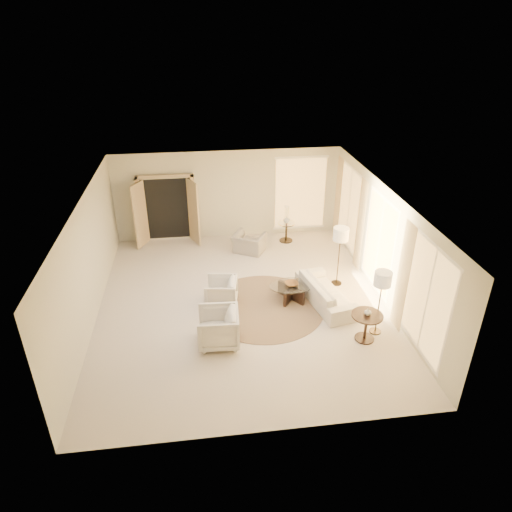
{
  "coord_description": "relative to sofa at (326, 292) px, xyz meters",
  "views": [
    {
      "loc": [
        -0.92,
        -9.47,
        6.37
      ],
      "look_at": [
        0.4,
        0.4,
        1.1
      ],
      "focal_mm": 32.0,
      "sensor_mm": 36.0,
      "label": 1
    }
  ],
  "objects": [
    {
      "name": "end_vase",
      "position": [
        0.47,
        -1.55,
        0.43
      ],
      "size": [
        0.18,
        0.18,
        0.16
      ],
      "primitive_type": "imported",
      "rotation": [
        0.0,
        0.0,
        0.17
      ],
      "color": "silver",
      "rests_on": "end_table"
    },
    {
      "name": "coffee_table",
      "position": [
        -0.83,
        0.25,
        -0.04
      ],
      "size": [
        1.16,
        1.16,
        0.41
      ],
      "rotation": [
        0.0,
        0.0,
        0.03
      ],
      "color": "black",
      "rests_on": "room"
    },
    {
      "name": "floor_lamp_near",
      "position": [
        0.53,
        0.83,
        1.09
      ],
      "size": [
        0.4,
        0.4,
        1.63
      ],
      "rotation": [
        0.0,
        0.0,
        0.1
      ],
      "color": "black",
      "rests_on": "room"
    },
    {
      "name": "window_back_corner",
      "position": [
        0.23,
        4.17,
        1.05
      ],
      "size": [
        1.7,
        0.1,
        2.4
      ],
      "primitive_type": null,
      "color": "#FFC466",
      "rests_on": "room"
    },
    {
      "name": "curtains_right",
      "position": [
        1.33,
        1.22,
        1.0
      ],
      "size": [
        0.06,
        5.2,
        2.6
      ],
      "primitive_type": null,
      "color": "#CCB585",
      "rests_on": "room"
    },
    {
      "name": "french_doors",
      "position": [
        -3.97,
        4.04,
        0.77
      ],
      "size": [
        1.95,
        0.66,
        2.16
      ],
      "color": "tan",
      "rests_on": "room"
    },
    {
      "name": "area_rug",
      "position": [
        -1.56,
        0.0,
        -0.29
      ],
      "size": [
        3.67,
        3.67,
        0.01
      ],
      "primitive_type": "cylinder",
      "rotation": [
        0.0,
        0.0,
        -0.27
      ],
      "color": "#483423",
      "rests_on": "room"
    },
    {
      "name": "sofa",
      "position": [
        0.0,
        0.0,
        0.0
      ],
      "size": [
        1.2,
        2.17,
        0.6
      ],
      "primitive_type": "imported",
      "rotation": [
        0.0,
        0.0,
        1.78
      ],
      "color": "silver",
      "rests_on": "room"
    },
    {
      "name": "side_vase",
      "position": [
        -0.31,
        3.58,
        0.44
      ],
      "size": [
        0.24,
        0.24,
        0.23
      ],
      "primitive_type": "imported",
      "rotation": [
        0.0,
        0.0,
        0.08
      ],
      "color": "silver",
      "rests_on": "side_table"
    },
    {
      "name": "end_table",
      "position": [
        0.47,
        -1.55,
        0.15
      ],
      "size": [
        0.69,
        0.69,
        0.65
      ],
      "rotation": [
        0.0,
        0.0,
        -0.37
      ],
      "color": "black",
      "rests_on": "room"
    },
    {
      "name": "windows_right",
      "position": [
        1.38,
        0.32,
        1.05
      ],
      "size": [
        0.1,
        6.4,
        2.4
      ],
      "primitive_type": null,
      "color": "#FFC466",
      "rests_on": "room"
    },
    {
      "name": "side_table",
      "position": [
        -0.31,
        3.58,
        0.08
      ],
      "size": [
        0.54,
        0.54,
        0.63
      ],
      "rotation": [
        0.0,
        0.0,
        0.03
      ],
      "color": "black",
      "rests_on": "room"
    },
    {
      "name": "armchair_left",
      "position": [
        -2.58,
        0.26,
        0.09
      ],
      "size": [
        0.82,
        0.86,
        0.77
      ],
      "primitive_type": "imported",
      "rotation": [
        0.0,
        0.0,
        -1.74
      ],
      "color": "silver",
      "rests_on": "room"
    },
    {
      "name": "room",
      "position": [
        -2.07,
        0.22,
        1.1
      ],
      "size": [
        7.04,
        8.04,
        2.83
      ],
      "color": "beige",
      "rests_on": "ground"
    },
    {
      "name": "accent_chair",
      "position": [
        -1.57,
        3.0,
        0.09
      ],
      "size": [
        1.07,
        0.94,
        0.78
      ],
      "primitive_type": "imported",
      "rotation": [
        0.0,
        0.0,
        2.64
      ],
      "color": "#9C968C",
      "rests_on": "room"
    },
    {
      "name": "bowl",
      "position": [
        -0.83,
        0.25,
        0.15
      ],
      "size": [
        0.39,
        0.39,
        0.08
      ],
      "primitive_type": "imported",
      "rotation": [
        0.0,
        0.0,
        0.22
      ],
      "color": "brown",
      "rests_on": "coffee_table"
    },
    {
      "name": "floor_lamp_far",
      "position": [
        0.8,
        -1.33,
        1.03
      ],
      "size": [
        0.38,
        0.38,
        1.56
      ],
      "rotation": [
        0.0,
        0.0,
        -0.19
      ],
      "color": "black",
      "rests_on": "room"
    },
    {
      "name": "armchair_right",
      "position": [
        -2.75,
        -1.25,
        0.15
      ],
      "size": [
        0.86,
        0.91,
        0.89
      ],
      "primitive_type": "imported",
      "rotation": [
        0.0,
        0.0,
        -1.63
      ],
      "color": "silver",
      "rests_on": "room"
    }
  ]
}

